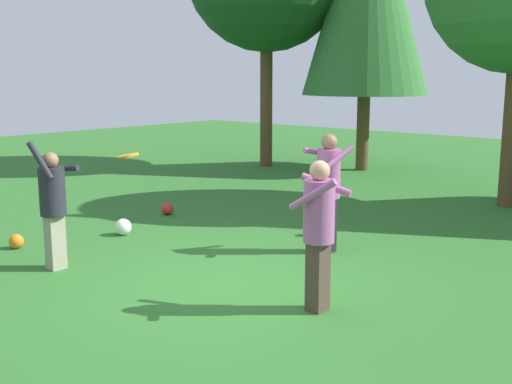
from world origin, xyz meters
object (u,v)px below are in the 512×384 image
person_catcher (319,223)px  ball_orange (16,241)px  person_thrower (53,200)px  person_bystander (328,183)px  ball_red (168,209)px  ball_white (123,227)px  ball_yellow (313,229)px  frisbee (128,156)px

person_catcher → ball_orange: person_catcher is taller
person_thrower → person_bystander: same height
ball_red → person_bystander: bearing=-1.7°
ball_white → ball_yellow: 3.07m
person_catcher → person_thrower: bearing=1.9°
person_bystander → ball_orange: bearing=-27.0°
person_bystander → ball_orange: (-3.62, -2.90, -0.92)m
ball_white → ball_red: size_ratio=1.19×
frisbee → ball_white: (-1.87, 1.28, -1.45)m
frisbee → ball_red: size_ratio=1.65×
person_thrower → person_bystander: bearing=32.4°
frisbee → ball_white: size_ratio=1.39×
person_bystander → frisbee: bearing=0.0°
person_bystander → ball_red: person_bystander is taller
person_catcher → person_bystander: bearing=-72.7°
frisbee → ball_red: 3.96m
ball_orange → person_bystander: bearing=38.7°
ball_yellow → person_thrower: bearing=-113.0°
ball_orange → ball_red: size_ratio=0.97×
frisbee → ball_orange: (-2.43, -0.26, -1.47)m
person_catcher → ball_white: (-4.30, 0.64, -0.86)m
person_catcher → ball_white: person_catcher is taller
frisbee → person_bystander: bearing=65.8°
person_catcher → ball_red: 5.40m
person_catcher → ball_red: size_ratio=7.35×
person_catcher → frisbee: (-2.44, -0.64, 0.59)m
person_bystander → ball_yellow: bearing=-107.0°
ball_yellow → ball_red: ball_red is taller
ball_white → ball_red: ball_white is taller
ball_orange → person_catcher: bearing=10.5°
ball_yellow → ball_red: (-2.93, -0.52, 0.01)m
person_thrower → frisbee: 1.33m
person_thrower → person_catcher: size_ratio=1.04×
ball_white → ball_yellow: bearing=40.3°
person_bystander → ball_yellow: (-0.71, 0.63, -0.93)m
person_catcher → ball_orange: (-4.86, -0.91, -0.88)m
person_thrower → person_catcher: (3.52, 1.06, 0.06)m
person_thrower → person_catcher: person_thrower is taller
person_catcher → ball_orange: bearing=-4.2°
ball_white → ball_orange: ball_white is taller
ball_yellow → ball_orange: ball_orange is taller
ball_orange → frisbee: bearing=6.2°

